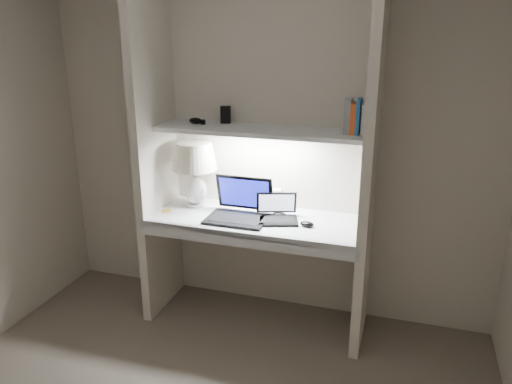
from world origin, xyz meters
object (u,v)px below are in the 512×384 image
at_px(laptop_main, 240,209).
at_px(laptop_netbook, 277,214).
at_px(speaker, 274,199).
at_px(table_lamp, 195,164).
at_px(book_row, 361,117).

xyz_separation_m(laptop_main, laptop_netbook, (0.25, 0.03, -0.02)).
bearing_deg(laptop_main, speaker, 55.48).
distance_m(table_lamp, book_row, 1.19).
height_order(table_lamp, book_row, book_row).
bearing_deg(speaker, laptop_main, -132.78).
relative_size(table_lamp, speaker, 3.34).
bearing_deg(book_row, laptop_netbook, -168.45).
relative_size(laptop_main, laptop_netbook, 1.22).
xyz_separation_m(table_lamp, book_row, (1.13, 0.01, 0.38)).
distance_m(laptop_netbook, speaker, 0.23).
bearing_deg(table_lamp, speaker, 13.05).
height_order(laptop_netbook, speaker, laptop_netbook).
bearing_deg(speaker, table_lamp, -175.13).
xyz_separation_m(laptop_main, speaker, (0.17, 0.25, 0.01)).
bearing_deg(laptop_main, book_row, 10.33).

